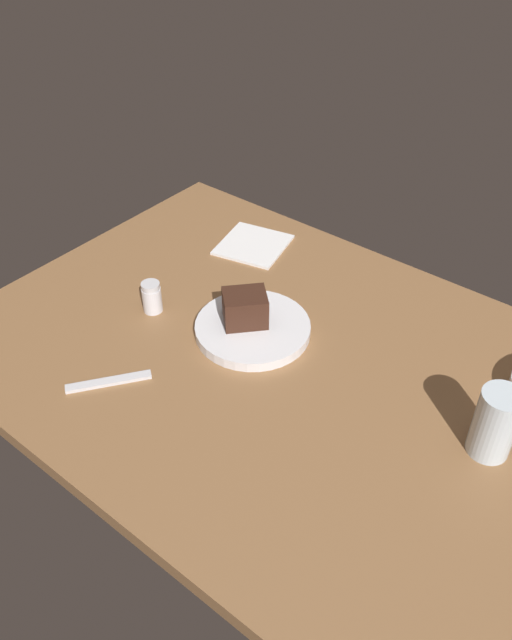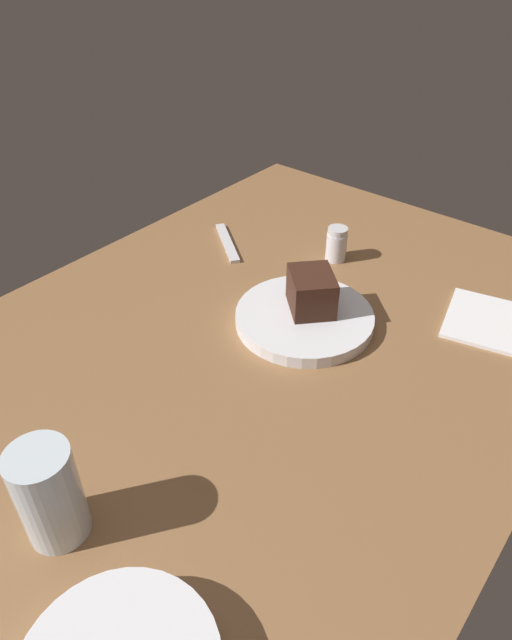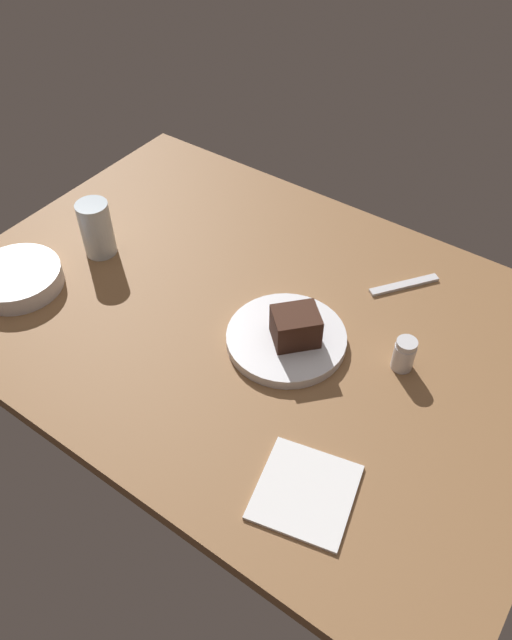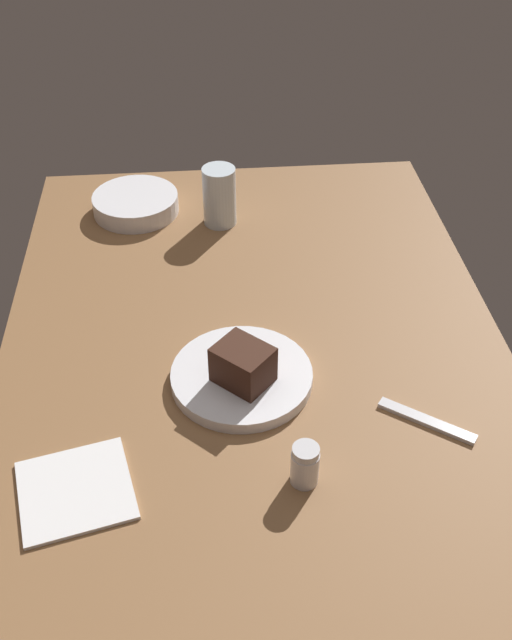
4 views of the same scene
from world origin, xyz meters
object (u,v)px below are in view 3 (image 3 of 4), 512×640
object	(u,v)px
chocolate_cake_slice	(296,327)
side_bowl	(18,278)
dessert_plate	(286,339)
salt_shaker	(404,354)
water_glass	(97,229)
folded_napkin	(305,492)
dessert_spoon	(404,285)

from	to	relation	value
chocolate_cake_slice	side_bowl	world-z (taller)	chocolate_cake_slice
dessert_plate	salt_shaker	world-z (taller)	salt_shaker
dessert_plate	water_glass	xyz separation A→B (cm)	(-47.01, -0.96, 5.10)
chocolate_cake_slice	folded_napkin	xyz separation A→B (cm)	(17.47, -24.06, -4.89)
dessert_spoon	chocolate_cake_slice	bearing A→B (deg)	16.81
dessert_plate	folded_napkin	world-z (taller)	dessert_plate
water_glass	side_bowl	distance (cm)	18.77
water_glass	side_bowl	size ratio (longest dim) A/B	0.69
chocolate_cake_slice	dessert_spoon	size ratio (longest dim) A/B	0.55
dessert_plate	folded_napkin	bearing A→B (deg)	-51.22
chocolate_cake_slice	folded_napkin	distance (cm)	30.13
salt_shaker	side_bowl	bearing A→B (deg)	-160.74
folded_napkin	salt_shaker	bearing A→B (deg)	88.51
chocolate_cake_slice	dessert_spoon	distance (cm)	28.56
salt_shaker	side_bowl	size ratio (longest dim) A/B	0.37
salt_shaker	dessert_spoon	world-z (taller)	salt_shaker
salt_shaker	dessert_plate	bearing A→B (deg)	-160.50
chocolate_cake_slice	folded_napkin	bearing A→B (deg)	-54.01
chocolate_cake_slice	water_glass	distance (cm)	48.78
dessert_plate	chocolate_cake_slice	distance (cm)	4.53
salt_shaker	dessert_spoon	size ratio (longest dim) A/B	0.44
dessert_spoon	folded_napkin	world-z (taller)	dessert_spoon
salt_shaker	folded_napkin	distance (cm)	31.17
dessert_plate	side_bowl	size ratio (longest dim) A/B	1.25
dessert_plate	water_glass	distance (cm)	47.30
side_bowl	dessert_spoon	size ratio (longest dim) A/B	1.18
water_glass	dessert_spoon	size ratio (longest dim) A/B	0.82
salt_shaker	water_glass	world-z (taller)	water_glass
salt_shaker	dessert_spoon	bearing A→B (deg)	114.45
side_bowl	dessert_spoon	xyz separation A→B (cm)	(63.87, 45.00, -1.59)
dessert_plate	salt_shaker	xyz separation A→B (cm)	(20.03, 7.09, 2.22)
dessert_spoon	folded_napkin	xyz separation A→B (cm)	(8.09, -50.59, -0.05)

